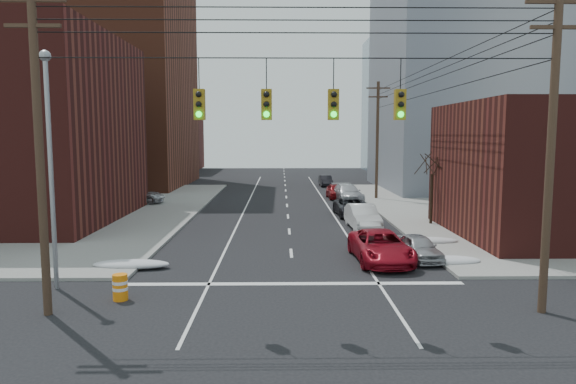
{
  "coord_description": "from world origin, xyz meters",
  "views": [
    {
      "loc": [
        -0.53,
        -14.06,
        6.12
      ],
      "look_at": [
        -0.14,
        13.77,
        3.0
      ],
      "focal_mm": 32.0,
      "sensor_mm": 36.0,
      "label": 1
    }
  ],
  "objects_px": {
    "parked_car_c": "(352,207)",
    "parked_car_e": "(336,191)",
    "parked_car_d": "(347,193)",
    "construction_barrel": "(120,287)",
    "parked_car_f": "(326,181)",
    "lot_car_c": "(21,217)",
    "lot_car_d": "(63,206)",
    "parked_car_b": "(362,217)",
    "red_pickup": "(381,247)",
    "parked_car_a": "(418,247)",
    "lot_car_a": "(74,212)",
    "lot_car_b": "(136,196)"
  },
  "relations": [
    {
      "from": "parked_car_b",
      "to": "red_pickup",
      "type": "bearing_deg",
      "value": -96.36
    },
    {
      "from": "parked_car_c",
      "to": "construction_barrel",
      "type": "bearing_deg",
      "value": -122.94
    },
    {
      "from": "parked_car_c",
      "to": "lot_car_d",
      "type": "height_order",
      "value": "lot_car_d"
    },
    {
      "from": "parked_car_a",
      "to": "parked_car_f",
      "type": "relative_size",
      "value": 0.94
    },
    {
      "from": "lot_car_b",
      "to": "red_pickup",
      "type": "bearing_deg",
      "value": -142.2
    },
    {
      "from": "parked_car_e",
      "to": "parked_car_f",
      "type": "xyz_separation_m",
      "value": [
        0.0,
        11.9,
        -0.07
      ]
    },
    {
      "from": "lot_car_d",
      "to": "lot_car_a",
      "type": "bearing_deg",
      "value": -145.02
    },
    {
      "from": "parked_car_f",
      "to": "lot_car_a",
      "type": "height_order",
      "value": "lot_car_a"
    },
    {
      "from": "parked_car_d",
      "to": "construction_barrel",
      "type": "relative_size",
      "value": 5.47
    },
    {
      "from": "parked_car_a",
      "to": "lot_car_c",
      "type": "bearing_deg",
      "value": 154.1
    },
    {
      "from": "red_pickup",
      "to": "construction_barrel",
      "type": "relative_size",
      "value": 5.48
    },
    {
      "from": "red_pickup",
      "to": "parked_car_b",
      "type": "height_order",
      "value": "parked_car_b"
    },
    {
      "from": "lot_car_c",
      "to": "lot_car_d",
      "type": "xyz_separation_m",
      "value": [
        0.45,
        5.21,
        -0.05
      ]
    },
    {
      "from": "parked_car_d",
      "to": "parked_car_e",
      "type": "height_order",
      "value": "parked_car_d"
    },
    {
      "from": "parked_car_e",
      "to": "lot_car_b",
      "type": "bearing_deg",
      "value": -168.49
    },
    {
      "from": "lot_car_a",
      "to": "lot_car_b",
      "type": "relative_size",
      "value": 0.84
    },
    {
      "from": "parked_car_d",
      "to": "parked_car_f",
      "type": "distance_m",
      "value": 14.07
    },
    {
      "from": "parked_car_f",
      "to": "lot_car_c",
      "type": "relative_size",
      "value": 0.72
    },
    {
      "from": "parked_car_c",
      "to": "lot_car_d",
      "type": "bearing_deg",
      "value": 178.74
    },
    {
      "from": "red_pickup",
      "to": "parked_car_d",
      "type": "height_order",
      "value": "parked_car_d"
    },
    {
      "from": "lot_car_b",
      "to": "parked_car_a",
      "type": "bearing_deg",
      "value": -138.74
    },
    {
      "from": "parked_car_a",
      "to": "parked_car_e",
      "type": "xyz_separation_m",
      "value": [
        -1.41,
        24.37,
        0.09
      ]
    },
    {
      "from": "lot_car_c",
      "to": "parked_car_c",
      "type": "bearing_deg",
      "value": -95.32
    },
    {
      "from": "red_pickup",
      "to": "lot_car_b",
      "type": "height_order",
      "value": "lot_car_b"
    },
    {
      "from": "lot_car_a",
      "to": "lot_car_b",
      "type": "xyz_separation_m",
      "value": [
        1.62,
        9.47,
        0.0
      ]
    },
    {
      "from": "red_pickup",
      "to": "parked_car_b",
      "type": "relative_size",
      "value": 1.13
    },
    {
      "from": "lot_car_a",
      "to": "lot_car_b",
      "type": "height_order",
      "value": "lot_car_b"
    },
    {
      "from": "parked_car_d",
      "to": "lot_car_b",
      "type": "height_order",
      "value": "parked_car_d"
    },
    {
      "from": "lot_car_a",
      "to": "parked_car_f",
      "type": "bearing_deg",
      "value": -12.71
    },
    {
      "from": "parked_car_d",
      "to": "lot_car_a",
      "type": "relative_size",
      "value": 1.32
    },
    {
      "from": "red_pickup",
      "to": "lot_car_c",
      "type": "bearing_deg",
      "value": 156.91
    },
    {
      "from": "parked_car_e",
      "to": "construction_barrel",
      "type": "distance_m",
      "value": 32.38
    },
    {
      "from": "lot_car_c",
      "to": "lot_car_b",
      "type": "bearing_deg",
      "value": -37.82
    },
    {
      "from": "parked_car_e",
      "to": "lot_car_b",
      "type": "height_order",
      "value": "lot_car_b"
    },
    {
      "from": "red_pickup",
      "to": "lot_car_b",
      "type": "bearing_deg",
      "value": 128.36
    },
    {
      "from": "parked_car_a",
      "to": "lot_car_b",
      "type": "xyz_separation_m",
      "value": [
        -19.35,
        19.99,
        0.2
      ]
    },
    {
      "from": "lot_car_c",
      "to": "lot_car_d",
      "type": "relative_size",
      "value": 1.25
    },
    {
      "from": "parked_car_c",
      "to": "parked_car_e",
      "type": "bearing_deg",
      "value": 87.05
    },
    {
      "from": "red_pickup",
      "to": "parked_car_c",
      "type": "height_order",
      "value": "red_pickup"
    },
    {
      "from": "red_pickup",
      "to": "lot_car_a",
      "type": "height_order",
      "value": "lot_car_a"
    },
    {
      "from": "parked_car_f",
      "to": "parked_car_e",
      "type": "bearing_deg",
      "value": -92.03
    },
    {
      "from": "red_pickup",
      "to": "parked_car_c",
      "type": "bearing_deg",
      "value": 85.62
    },
    {
      "from": "red_pickup",
      "to": "construction_barrel",
      "type": "height_order",
      "value": "red_pickup"
    },
    {
      "from": "lot_car_b",
      "to": "lot_car_c",
      "type": "relative_size",
      "value": 0.9
    },
    {
      "from": "parked_car_a",
      "to": "construction_barrel",
      "type": "bearing_deg",
      "value": -162.22
    },
    {
      "from": "parked_car_c",
      "to": "construction_barrel",
      "type": "distance_m",
      "value": 22.61
    },
    {
      "from": "lot_car_b",
      "to": "lot_car_c",
      "type": "xyz_separation_m",
      "value": [
        -3.86,
        -12.22,
        0.11
      ]
    },
    {
      "from": "lot_car_d",
      "to": "parked_car_d",
      "type": "bearing_deg",
      "value": -68.31
    },
    {
      "from": "lot_car_c",
      "to": "construction_barrel",
      "type": "height_order",
      "value": "lot_car_c"
    },
    {
      "from": "red_pickup",
      "to": "parked_car_f",
      "type": "height_order",
      "value": "red_pickup"
    }
  ]
}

